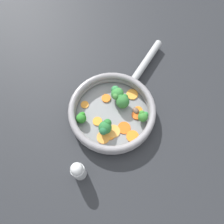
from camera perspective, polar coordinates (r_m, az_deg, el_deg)
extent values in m
plane|color=#232529|center=(0.76, 0.00, -0.84)|extent=(4.00, 4.00, 0.00)
cylinder|color=gray|center=(0.76, 0.00, -0.66)|extent=(0.27, 0.27, 0.01)
torus|color=gray|center=(0.74, 0.00, -0.12)|extent=(0.29, 0.29, 0.02)
torus|color=gray|center=(0.72, 0.00, 0.61)|extent=(0.29, 0.29, 0.02)
cylinder|color=#999B9E|center=(0.86, 8.81, 12.76)|extent=(0.22, 0.03, 0.03)
sphere|color=gray|center=(0.79, 7.09, 5.22)|extent=(0.01, 0.01, 0.01)
sphere|color=gray|center=(0.81, 2.20, 7.76)|extent=(0.01, 0.01, 0.01)
cylinder|color=orange|center=(0.72, -2.26, -6.64)|extent=(0.06, 0.06, 0.00)
cylinder|color=orange|center=(0.72, -0.54, -6.03)|extent=(0.04, 0.04, 0.00)
cylinder|color=orange|center=(0.78, -1.54, 3.60)|extent=(0.04, 0.04, 0.01)
cylinder|color=orange|center=(0.79, 5.29, 4.60)|extent=(0.04, 0.04, 0.00)
cylinder|color=orange|center=(0.74, -3.83, -2.43)|extent=(0.04, 0.04, 0.00)
cylinder|color=orange|center=(0.76, 6.87, 0.44)|extent=(0.04, 0.04, 0.00)
cylinder|color=orange|center=(0.72, 5.40, -6.35)|extent=(0.06, 0.06, 0.00)
cylinder|color=orange|center=(0.75, 6.42, -0.81)|extent=(0.04, 0.04, 0.01)
cylinder|color=#DB5F17|center=(0.73, 3.18, -4.15)|extent=(0.06, 0.06, 0.00)
cylinder|color=orange|center=(0.77, -7.13, 1.91)|extent=(0.04, 0.04, 0.00)
cylinder|color=#ED9A40|center=(0.73, 0.34, -5.06)|extent=(0.05, 0.05, 0.00)
cylinder|color=#8EB45D|center=(0.74, 7.90, -1.81)|extent=(0.01, 0.01, 0.02)
sphere|color=#34792E|center=(0.73, 8.06, -1.28)|extent=(0.03, 0.03, 0.03)
sphere|color=#2A7C36|center=(0.73, 8.75, -0.64)|extent=(0.02, 0.02, 0.02)
sphere|color=#37802D|center=(0.73, 7.79, -0.25)|extent=(0.02, 0.02, 0.02)
sphere|color=#3C7530|center=(0.73, 7.85, -0.29)|extent=(0.02, 0.02, 0.02)
cylinder|color=#5F8D46|center=(0.77, 1.40, 3.97)|extent=(0.01, 0.01, 0.02)
sphere|color=#337D36|center=(0.76, 1.43, 4.74)|extent=(0.04, 0.04, 0.04)
sphere|color=#307E33|center=(0.74, 1.93, 3.98)|extent=(0.02, 0.02, 0.02)
sphere|color=#2F7940|center=(0.76, 0.86, 5.82)|extent=(0.03, 0.03, 0.03)
sphere|color=#3D7C37|center=(0.74, 0.97, 4.12)|extent=(0.02, 0.02, 0.02)
cylinder|color=olive|center=(0.76, 2.72, 1.96)|extent=(0.01, 0.01, 0.02)
sphere|color=#2D6A2F|center=(0.74, 2.79, 2.69)|extent=(0.05, 0.05, 0.05)
sphere|color=#26682A|center=(0.75, 3.33, 3.84)|extent=(0.02, 0.02, 0.02)
sphere|color=#2E6831|center=(0.74, 2.30, 3.88)|extent=(0.02, 0.02, 0.02)
cylinder|color=#7DA65F|center=(0.72, -1.77, -4.61)|extent=(0.01, 0.01, 0.02)
sphere|color=#266832|center=(0.71, -1.82, -4.07)|extent=(0.04, 0.04, 0.04)
sphere|color=#215F38|center=(0.69, -2.28, -4.96)|extent=(0.03, 0.03, 0.03)
sphere|color=#256A2B|center=(0.70, -1.19, -2.85)|extent=(0.03, 0.03, 0.03)
sphere|color=#29663A|center=(0.70, -2.29, -5.02)|extent=(0.02, 0.02, 0.02)
cylinder|color=#8CB15D|center=(0.74, -7.89, -2.12)|extent=(0.02, 0.02, 0.01)
sphere|color=#297826|center=(0.73, -8.04, -1.65)|extent=(0.03, 0.03, 0.03)
sphere|color=#267C21|center=(0.73, -7.70, -0.65)|extent=(0.02, 0.02, 0.02)
sphere|color=#33772F|center=(0.73, -8.10, -0.70)|extent=(0.02, 0.02, 0.02)
ellipsoid|color=brown|center=(0.76, 6.25, 0.36)|extent=(0.03, 0.03, 0.01)
cylinder|color=silver|center=(0.68, -8.65, -15.15)|extent=(0.04, 0.04, 0.07)
sphere|color=silver|center=(0.64, -9.21, -14.47)|extent=(0.04, 0.04, 0.04)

